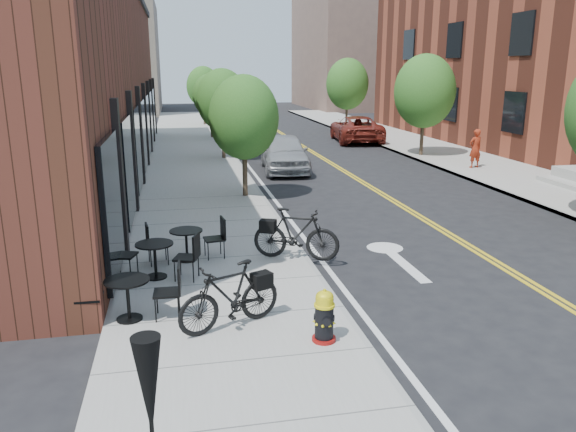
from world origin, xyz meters
TOP-DOWN VIEW (x-y plane):
  - ground at (0.00, 0.00)m, footprint 120.00×120.00m
  - sidewalk_near at (-2.00, 10.00)m, footprint 4.00×70.00m
  - sidewalk_far at (10.00, 10.00)m, footprint 4.00×70.00m
  - building_near at (-6.50, 14.00)m, footprint 5.00×28.00m
  - bg_building_left at (-8.00, 48.00)m, footprint 8.00×14.00m
  - bg_building_right at (16.00, 50.00)m, footprint 10.00×16.00m
  - tree_near_a at (-0.60, 9.00)m, footprint 2.20×2.20m
  - tree_near_b at (-0.60, 17.00)m, footprint 2.30×2.30m
  - tree_near_c at (-0.60, 25.00)m, footprint 2.10×2.10m
  - tree_near_d at (-0.60, 33.00)m, footprint 2.40×2.40m
  - tree_far_b at (8.60, 16.00)m, footprint 2.80×2.80m
  - tree_far_c at (8.60, 28.00)m, footprint 2.80×2.80m
  - fire_hydrant at (-0.67, -1.15)m, footprint 0.47×0.47m
  - bicycle_left at (-2.00, -0.42)m, footprint 1.83×1.16m
  - bicycle_right at (-0.30, 2.57)m, footprint 1.93×1.26m
  - bistro_set_a at (-3.60, 0.18)m, footprint 1.69×0.76m
  - bistro_set_b at (-3.22, 2.05)m, footprint 1.74×0.93m
  - bistro_set_c at (-2.60, 2.96)m, footprint 1.65×0.79m
  - patio_umbrella at (-3.01, -4.59)m, footprint 0.33×0.33m
  - parked_car_a at (1.60, 13.74)m, footprint 2.17×4.57m
  - parked_car_b at (1.25, 21.33)m, footprint 1.68×4.69m
  - parked_car_c at (1.14, 27.03)m, footprint 2.05×4.88m
  - parked_car_far at (7.40, 22.17)m, footprint 3.09×5.55m
  - pedestrian at (9.29, 12.32)m, footprint 0.63×0.47m

SIDE VIEW (x-z plane):
  - ground at x=0.00m, z-range 0.00..0.00m
  - sidewalk_near at x=-2.00m, z-range 0.00..0.12m
  - sidewalk_far at x=10.00m, z-range 0.00..0.12m
  - fire_hydrant at x=-0.67m, z-range 0.10..0.93m
  - bistro_set_c at x=-2.60m, z-range 0.12..1.00m
  - bistro_set_a at x=-3.60m, z-range 0.12..1.03m
  - bistro_set_b at x=-3.22m, z-range 0.12..1.04m
  - bicycle_left at x=-2.00m, z-range 0.12..1.19m
  - bicycle_right at x=-0.30m, z-range 0.12..1.25m
  - parked_car_c at x=1.14m, z-range 0.00..1.41m
  - parked_car_far at x=7.40m, z-range 0.00..1.47m
  - parked_car_a at x=1.60m, z-range 0.00..1.51m
  - parked_car_b at x=1.25m, z-range 0.00..1.54m
  - pedestrian at x=9.29m, z-range 0.12..1.70m
  - patio_umbrella at x=-3.01m, z-range 0.56..2.57m
  - tree_near_c at x=-0.60m, z-range 0.69..4.37m
  - tree_near_a at x=-0.60m, z-range 0.70..4.51m
  - tree_near_b at x=-0.60m, z-range 0.72..4.70m
  - tree_near_d at x=-0.60m, z-range 0.73..4.85m
  - tree_far_b at x=8.60m, z-range 0.75..5.37m
  - tree_far_c at x=8.60m, z-range 0.75..5.37m
  - building_near at x=-6.50m, z-range 0.00..7.00m
  - bg_building_left at x=-8.00m, z-range 0.00..10.00m
  - bg_building_right at x=16.00m, z-range 0.00..12.00m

